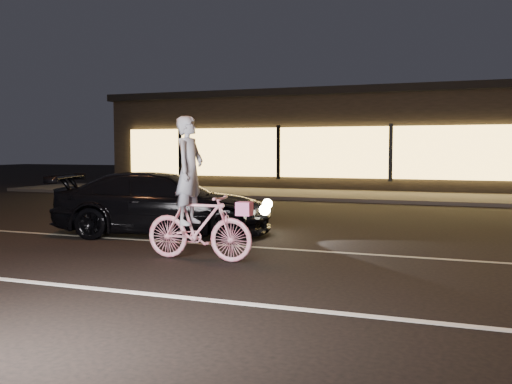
% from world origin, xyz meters
% --- Properties ---
extents(ground, '(90.00, 90.00, 0.00)m').
position_xyz_m(ground, '(0.00, 0.00, 0.00)').
color(ground, black).
rests_on(ground, ground).
extents(lane_stripe_near, '(60.00, 0.12, 0.01)m').
position_xyz_m(lane_stripe_near, '(0.00, -1.50, 0.00)').
color(lane_stripe_near, silver).
rests_on(lane_stripe_near, ground).
extents(lane_stripe_far, '(60.00, 0.10, 0.01)m').
position_xyz_m(lane_stripe_far, '(0.00, 2.00, 0.00)').
color(lane_stripe_far, gray).
rests_on(lane_stripe_far, ground).
extents(sidewalk, '(30.00, 4.00, 0.12)m').
position_xyz_m(sidewalk, '(0.00, 13.00, 0.06)').
color(sidewalk, '#383533').
rests_on(sidewalk, ground).
extents(storefront, '(25.40, 8.42, 4.20)m').
position_xyz_m(storefront, '(0.00, 18.97, 2.15)').
color(storefront, black).
rests_on(storefront, ground).
extents(cyclist, '(1.78, 0.61, 2.25)m').
position_xyz_m(cyclist, '(-1.19, 0.60, 0.80)').
color(cyclist, '#E53260').
rests_on(cyclist, ground).
extents(sedan, '(4.69, 2.95, 1.27)m').
position_xyz_m(sedan, '(-3.01, 2.80, 0.63)').
color(sedan, black).
rests_on(sedan, ground).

